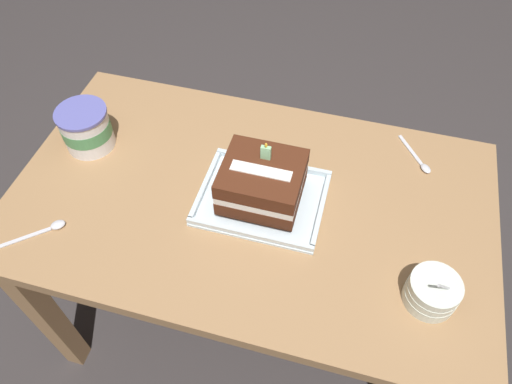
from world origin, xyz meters
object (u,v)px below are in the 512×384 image
Objects in this scene: ice_cream_tub at (86,128)px; serving_spoon_near_tray at (421,163)px; birthday_cake at (262,181)px; foil_tray at (262,199)px; bowl_stack at (432,292)px; serving_spoon_by_bowls at (51,228)px.

ice_cream_tub is 1.03× the size of serving_spoon_near_tray.
birthday_cake is 1.45× the size of serving_spoon_near_tray.
foil_tray is at bearing -7.40° from ice_cream_tub.
birthday_cake reaches higher than ice_cream_tub.
serving_spoon_near_tray is at bearing 95.37° from bowl_stack.
serving_spoon_by_bowls is at bearing -154.98° from birthday_cake.
foil_tray is 2.35× the size of serving_spoon_near_tray.
serving_spoon_near_tray is at bearing 27.87° from serving_spoon_by_bowls.
serving_spoon_near_tray is 1.01× the size of serving_spoon_by_bowls.
ice_cream_tub is 0.30m from serving_spoon_by_bowls.
serving_spoon_near_tray is (-0.04, 0.40, -0.03)m from bowl_stack.
ice_cream_tub reaches higher than serving_spoon_by_bowls.
birthday_cake reaches higher than serving_spoon_by_bowls.
foil_tray is 2.38× the size of serving_spoon_by_bowls.
ice_cream_tub is at bearing 97.71° from serving_spoon_by_bowls.
ice_cream_tub is (-0.94, 0.23, 0.03)m from bowl_stack.
ice_cream_tub is 1.04× the size of serving_spoon_by_bowls.
foil_tray is 0.52m from serving_spoon_by_bowls.
birthday_cake is at bearing 90.00° from foil_tray.
birthday_cake is at bearing -7.39° from ice_cream_tub.
foil_tray is 0.52m from ice_cream_tub.
serving_spoon_by_bowls is (-0.48, -0.22, -0.00)m from foil_tray.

